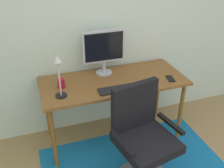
% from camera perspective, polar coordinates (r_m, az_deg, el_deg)
% --- Properties ---
extents(wall_back, '(6.00, 0.10, 2.60)m').
position_cam_1_polar(wall_back, '(2.84, -3.77, 14.12)').
color(wall_back, silver).
rests_on(wall_back, ground).
extents(desk, '(1.53, 0.66, 0.76)m').
position_cam_1_polar(desk, '(2.74, 0.30, -0.44)').
color(desk, brown).
rests_on(desk, ground).
extents(monitor, '(0.46, 0.18, 0.49)m').
position_cam_1_polar(monitor, '(2.73, -1.85, 7.92)').
color(monitor, '#B2B2B7').
rests_on(monitor, desk).
extents(keyboard, '(0.43, 0.13, 0.02)m').
position_cam_1_polar(keyboard, '(2.52, 1.73, -1.10)').
color(keyboard, black).
rests_on(keyboard, desk).
extents(computer_mouse, '(0.06, 0.10, 0.03)m').
position_cam_1_polar(computer_mouse, '(2.64, 8.98, 0.17)').
color(computer_mouse, black).
rests_on(computer_mouse, desk).
extents(coffee_cup, '(0.07, 0.07, 0.09)m').
position_cam_1_polar(coffee_cup, '(2.59, -11.26, 0.15)').
color(coffee_cup, maroon).
rests_on(coffee_cup, desk).
extents(cell_phone, '(0.10, 0.15, 0.01)m').
position_cam_1_polar(cell_phone, '(2.79, 12.88, 1.17)').
color(cell_phone, black).
rests_on(cell_phone, desk).
extents(desk_lamp, '(0.11, 0.11, 0.41)m').
position_cam_1_polar(desk_lamp, '(2.34, -11.82, 2.65)').
color(desk_lamp, black).
rests_on(desk_lamp, desk).
extents(office_chair, '(0.60, 0.55, 1.00)m').
position_cam_1_polar(office_chair, '(2.38, 6.79, -13.69)').
color(office_chair, slate).
rests_on(office_chair, ground).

